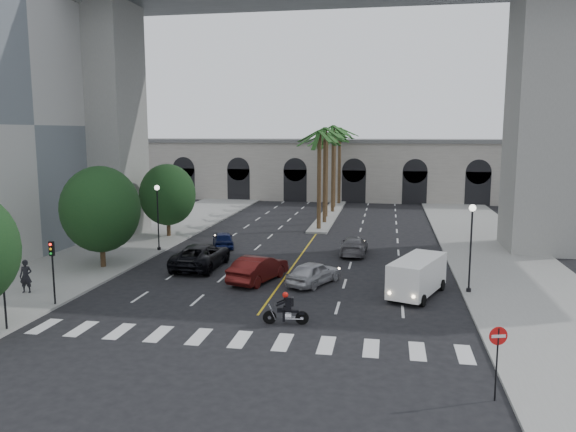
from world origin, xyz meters
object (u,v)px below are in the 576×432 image
at_px(car_a, 313,273).
at_px(do_not_enter_sign, 498,347).
at_px(traffic_signal_far, 53,262).
at_px(cargo_van, 417,275).
at_px(pedestrian_a, 26,276).
at_px(lamp_post_left_far, 158,212).
at_px(car_c, 201,256).
at_px(lamp_post_right, 471,241).
at_px(car_b, 258,268).
at_px(car_e, 223,240).
at_px(car_d, 354,246).
at_px(motorcycle_rider, 287,310).
at_px(traffic_signal_near, 3,281).

height_order(car_a, do_not_enter_sign, do_not_enter_sign).
xyz_separation_m(traffic_signal_far, car_a, (13.37, 7.02, -1.77)).
bearing_deg(cargo_van, pedestrian_a, -149.37).
xyz_separation_m(traffic_signal_far, do_not_enter_sign, (21.80, -7.18, -0.51)).
relative_size(lamp_post_left_far, traffic_signal_far, 1.47).
height_order(car_c, pedestrian_a, pedestrian_a).
xyz_separation_m(lamp_post_right, car_a, (-9.33, 0.52, -2.48)).
xyz_separation_m(car_b, do_not_enter_sign, (12.00, -14.30, 1.16)).
height_order(lamp_post_left_far, car_e, lamp_post_left_far).
xyz_separation_m(traffic_signal_far, car_b, (9.80, 7.12, -1.67)).
bearing_deg(pedestrian_a, car_d, 26.86).
xyz_separation_m(car_a, car_c, (-8.39, 2.95, 0.12)).
height_order(motorcycle_rider, car_d, motorcycle_rider).
bearing_deg(pedestrian_a, motorcycle_rider, -19.64).
distance_m(traffic_signal_far, car_e, 17.54).
xyz_separation_m(car_a, do_not_enter_sign, (8.43, -14.20, 1.26)).
relative_size(car_c, pedestrian_a, 3.17).
distance_m(lamp_post_left_far, car_d, 15.75).
relative_size(lamp_post_left_far, pedestrian_a, 2.74).
bearing_deg(car_e, pedestrian_a, 44.59).
distance_m(lamp_post_left_far, car_e, 5.78).
bearing_deg(car_d, traffic_signal_far, 48.28).
bearing_deg(lamp_post_right, car_c, 168.90).
xyz_separation_m(traffic_signal_near, car_e, (4.54, 20.84, -1.82)).
bearing_deg(lamp_post_right, traffic_signal_near, -155.18).
bearing_deg(do_not_enter_sign, traffic_signal_near, 155.72).
xyz_separation_m(car_d, do_not_enter_sign, (6.44, -23.36, 1.31)).
bearing_deg(motorcycle_rider, traffic_signal_far, 170.98).
xyz_separation_m(traffic_signal_near, do_not_enter_sign, (21.80, -3.18, -0.51)).
bearing_deg(lamp_post_left_far, car_b, -36.71).
height_order(car_d, cargo_van, cargo_van).
relative_size(car_d, car_e, 1.18).
bearing_deg(car_d, car_a, 79.54).
height_order(cargo_van, do_not_enter_sign, do_not_enter_sign).
relative_size(car_b, car_d, 1.07).
height_order(car_b, car_d, car_b).
distance_m(car_e, pedestrian_a, 16.86).
bearing_deg(lamp_post_left_far, do_not_enter_sign, -44.71).
height_order(motorcycle_rider, car_e, motorcycle_rider).
distance_m(traffic_signal_near, car_d, 25.43).
bearing_deg(car_a, do_not_enter_sign, 145.17).
xyz_separation_m(traffic_signal_far, car_e, (4.54, 16.84, -1.82)).
bearing_deg(pedestrian_a, traffic_signal_near, -74.44).
relative_size(car_e, do_not_enter_sign, 1.46).
relative_size(motorcycle_rider, car_d, 0.48).
bearing_deg(car_a, traffic_signal_near, 63.98).
distance_m(car_a, car_c, 8.89).
height_order(traffic_signal_near, car_a, traffic_signal_near).
distance_m(car_e, cargo_van, 18.85).
bearing_deg(cargo_van, do_not_enter_sign, -59.48).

